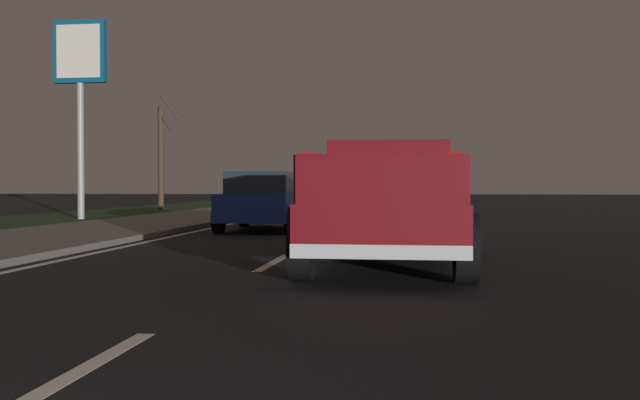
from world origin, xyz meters
The scene contains 9 objects.
ground centered at (27.00, 0.00, 0.00)m, with size 144.00×144.00×0.00m, color black.
sidewalk_shoulder centered at (27.00, 5.70, 0.06)m, with size 108.00×4.00×0.12m, color slate.
grass_verge centered at (27.00, 10.70, 0.00)m, with size 108.00×6.00×0.01m, color #1E3819.
lane_markings centered at (28.42, 2.55, 0.00)m, with size 108.00×3.54×0.01m.
pickup_truck centered at (9.44, -1.75, 0.91)m, with size 5.42×2.28×1.87m.
sedan_green centered at (27.40, -1.83, 0.78)m, with size 4.45×2.10×1.54m.
sedan_blue centered at (17.09, 1.77, 0.78)m, with size 4.44×2.08×1.54m.
gas_price_sign centered at (22.20, 9.49, 5.28)m, with size 0.27×1.90×7.02m.
bare_tree_far centered at (32.44, 10.28, 2.77)m, with size 1.90×1.12×5.80m.
Camera 1 is at (-1.23, -2.07, 1.18)m, focal length 39.20 mm.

